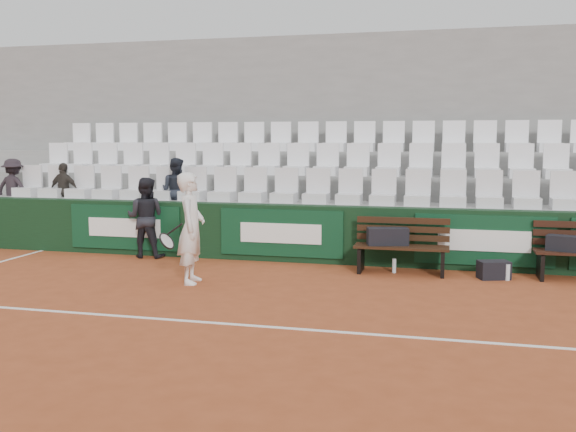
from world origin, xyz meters
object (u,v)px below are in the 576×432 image
(bench_left, at_px, (401,260))
(sports_bag_ground, at_px, (494,270))
(tennis_player, at_px, (191,228))
(spectator_a, at_px, (13,166))
(spectator_b, at_px, (63,169))
(ball_kid, at_px, (146,218))
(sports_bag_left, at_px, (388,236))
(water_bottle_near, at_px, (394,266))
(water_bottle_far, at_px, (508,272))
(sports_bag_right, at_px, (564,243))
(spectator_c, at_px, (175,167))

(bench_left, distance_m, sports_bag_ground, 1.43)
(tennis_player, relative_size, spectator_a, 1.38)
(bench_left, distance_m, spectator_a, 8.17)
(bench_left, distance_m, spectator_b, 7.02)
(tennis_player, bearing_deg, ball_kid, 132.52)
(bench_left, distance_m, ball_kid, 4.67)
(bench_left, distance_m, sports_bag_left, 0.43)
(sports_bag_ground, bearing_deg, water_bottle_near, 176.89)
(water_bottle_far, height_order, spectator_a, spectator_a)
(sports_bag_left, relative_size, spectator_b, 0.57)
(sports_bag_ground, bearing_deg, sports_bag_left, 176.32)
(bench_left, relative_size, sports_bag_right, 2.94)
(sports_bag_right, distance_m, spectator_a, 10.52)
(tennis_player, distance_m, spectator_a, 5.64)
(spectator_c, bearing_deg, spectator_a, 6.21)
(sports_bag_left, xyz_separation_m, water_bottle_far, (1.85, -0.17, -0.46))
(bench_left, bearing_deg, spectator_b, 170.77)
(sports_bag_left, relative_size, spectator_a, 0.54)
(spectator_a, xyz_separation_m, spectator_b, (1.18, 0.00, -0.04))
(bench_left, xyz_separation_m, spectator_a, (-7.97, 1.10, 1.38))
(sports_bag_right, distance_m, tennis_player, 5.68)
(ball_kid, bearing_deg, spectator_b, -24.46)
(spectator_a, xyz_separation_m, spectator_c, (3.60, 0.00, 0.02))
(water_bottle_near, bearing_deg, water_bottle_far, -4.96)
(sports_bag_right, relative_size, spectator_b, 0.45)
(sports_bag_right, relative_size, water_bottle_near, 2.20)
(water_bottle_near, distance_m, spectator_a, 8.08)
(sports_bag_right, height_order, spectator_c, spectator_c)
(sports_bag_ground, xyz_separation_m, spectator_c, (-5.80, 1.17, 1.48))
(sports_bag_left, height_order, sports_bag_ground, sports_bag_left)
(sports_bag_left, relative_size, sports_bag_right, 1.27)
(spectator_b, height_order, spectator_c, spectator_c)
(spectator_c, bearing_deg, spectator_b, 6.21)
(water_bottle_far, distance_m, spectator_a, 9.79)
(sports_bag_ground, xyz_separation_m, tennis_player, (-4.43, -1.39, 0.69))
(ball_kid, relative_size, spectator_c, 1.17)
(water_bottle_far, bearing_deg, ball_kid, 175.84)
(water_bottle_near, bearing_deg, sports_bag_ground, -3.11)
(bench_left, bearing_deg, sports_bag_ground, -2.65)
(sports_bag_ground, xyz_separation_m, water_bottle_far, (0.20, -0.07, -0.01))
(tennis_player, bearing_deg, sports_bag_right, 16.01)
(sports_bag_right, distance_m, spectator_c, 6.98)
(water_bottle_near, bearing_deg, tennis_player, -153.09)
(sports_bag_right, relative_size, ball_kid, 0.35)
(sports_bag_left, xyz_separation_m, tennis_player, (-2.78, -1.49, 0.24))
(spectator_b, bearing_deg, ball_kid, 163.44)
(sports_bag_ground, relative_size, water_bottle_near, 1.99)
(sports_bag_right, bearing_deg, sports_bag_ground, -170.10)
(bench_left, relative_size, tennis_player, 0.90)
(spectator_b, distance_m, spectator_c, 2.43)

